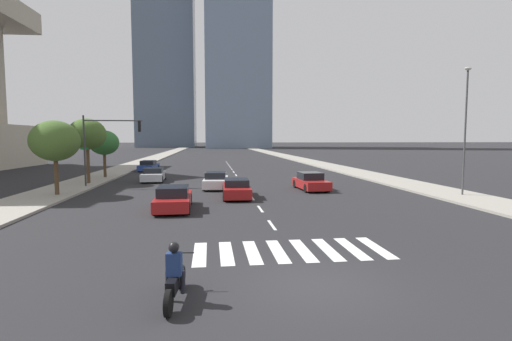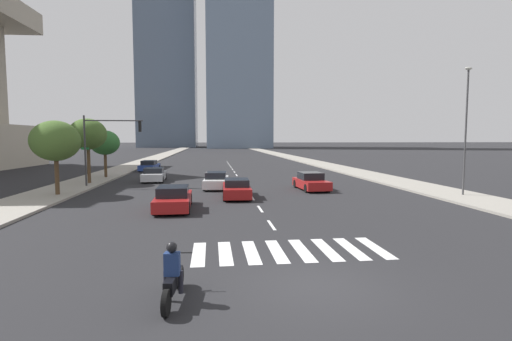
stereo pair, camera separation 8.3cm
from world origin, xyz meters
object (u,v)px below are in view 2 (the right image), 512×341
Objects in this scene: traffic_signal_far at (107,137)px; street_tree_second at (88,134)px; sedan_red_0 at (237,189)px; street_tree_nearest at (55,141)px; sedan_red_2 at (173,199)px; motorcycle_lead at (173,278)px; sedan_blue_1 at (149,166)px; sedan_red_4 at (311,182)px; sedan_white_5 at (216,181)px; street_tree_third at (105,143)px; street_lamp_east at (466,122)px; sedan_silver_3 at (154,175)px.

traffic_signal_far is 1.03× the size of street_tree_second.
street_tree_nearest is (-12.09, 1.82, 3.19)m from sedan_red_0.
sedan_red_2 is 10.59m from street_tree_nearest.
sedan_red_2 is (-1.17, 12.18, 0.02)m from motorcycle_lead.
motorcycle_lead is at bearing -69.01° from street_tree_second.
sedan_red_4 reaches higher than sedan_blue_1.
street_tree_second is at bearing 171.60° from sedan_blue_1.
sedan_blue_1 is 14.46m from street_tree_second.
street_tree_third reaches higher than sedan_white_5.
motorcycle_lead is 21.11m from sedan_red_4.
sedan_red_4 is (5.97, 3.19, 0.02)m from sedan_red_0.
sedan_white_5 is 11.98m from street_tree_second.
motorcycle_lead reaches higher than sedan_white_5.
sedan_white_5 is (2.49, 8.88, 0.00)m from sedan_red_2.
street_tree_third is at bearing -123.69° from sedan_red_4.
sedan_red_2 is 0.54× the size of street_lamp_east.
sedan_blue_1 is 0.86× the size of street_tree_second.
sedan_white_5 is at bearing -18.71° from street_tree_second.
sedan_silver_3 is 0.84× the size of street_tree_second.
sedan_red_4 is at bearing -54.77° from sedan_red_2.
street_tree_second reaches higher than sedan_red_4.
sedan_red_0 is at bearing -48.70° from street_tree_third.
sedan_red_4 is at bearing -60.03° from sedan_red_0.
motorcycle_lead is at bearing -72.02° from traffic_signal_far.
motorcycle_lead is 0.48× the size of sedan_red_2.
motorcycle_lead is 24.05m from traffic_signal_far.
sedan_white_5 is at bearing -39.18° from street_tree_third.
sedan_silver_3 is 0.82× the size of traffic_signal_far.
traffic_signal_far is 7.55m from street_tree_third.
traffic_signal_far is 1.13× the size of street_tree_nearest.
motorcycle_lead is 0.40× the size of street_tree_second.
sedan_red_4 is (12.91, -7.53, 0.02)m from sedan_silver_3.
motorcycle_lead is at bearing -175.39° from sedan_red_2.
sedan_red_2 reaches higher than sedan_silver_3.
street_tree_nearest is at bearing 110.52° from sedan_white_5.
traffic_signal_far is (-15.91, 3.35, 3.43)m from sedan_red_4.
traffic_signal_far reaches higher than street_tree_third.
street_tree_second is at bearing 135.81° from traffic_signal_far.
street_tree_nearest is at bearing -90.00° from street_tree_third.
sedan_silver_3 is 0.98× the size of sedan_white_5.
street_tree_nearest is at bearing 54.43° from sedan_red_2.
street_lamp_east reaches higher than sedan_red_4.
sedan_red_0 is 24.12m from sedan_blue_1.
sedan_white_5 is at bearing 16.20° from street_tree_nearest.
motorcycle_lead is 0.47× the size of sedan_silver_3.
sedan_white_5 is (1.31, 21.06, 0.03)m from motorcycle_lead.
sedan_red_0 is at bearing -33.30° from traffic_signal_far.
sedan_white_5 is at bearing -107.06° from sedan_red_4.
sedan_blue_1 is (-6.60, 38.40, 0.01)m from motorcycle_lead.
motorcycle_lead is at bearing -72.38° from street_tree_third.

